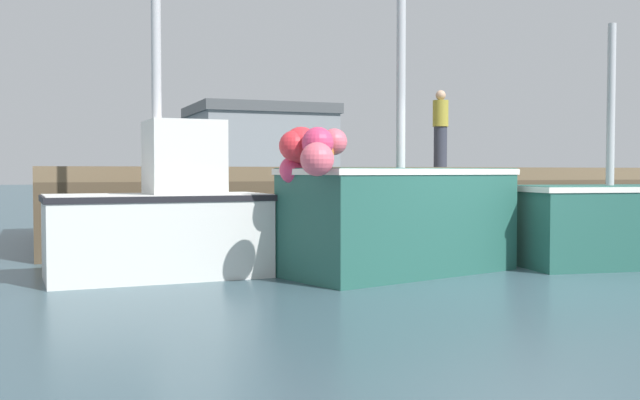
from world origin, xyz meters
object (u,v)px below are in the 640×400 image
object	(u,v)px
fishing_boat_mid	(609,222)
dockworker	(440,129)
fishing_boat_near_left	(162,218)
fishing_boat_near_right	(395,214)

from	to	relation	value
fishing_boat_mid	dockworker	world-z (taller)	fishing_boat_mid
fishing_boat_near_left	dockworker	world-z (taller)	fishing_boat_near_left
fishing_boat_near_right	dockworker	world-z (taller)	fishing_boat_near_right
fishing_boat_near_left	dockworker	xyz separation A→B (m)	(6.71, 4.17, 1.56)
fishing_boat_mid	dockworker	distance (m)	5.59
fishing_boat_near_left	fishing_boat_mid	world-z (taller)	fishing_boat_near_left
fishing_boat_mid	dockworker	size ratio (longest dim) A/B	2.15
fishing_boat_near_left	fishing_boat_mid	xyz separation A→B (m)	(6.53, -1.15, -0.14)
dockworker	fishing_boat_mid	bearing A→B (deg)	-91.89
fishing_boat_near_right	dockworker	distance (m)	6.37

